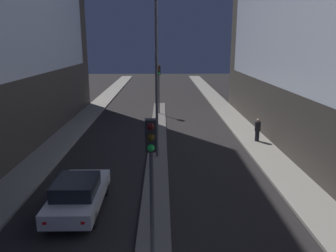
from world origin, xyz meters
TOP-DOWN VIEW (x-y plane):
  - median_strip at (0.00, 15.63)m, footprint 1.19×29.26m
  - traffic_light_near at (0.00, 3.11)m, footprint 0.32×0.42m
  - traffic_light_mid at (0.00, 24.86)m, footprint 0.32×0.42m
  - street_lamp at (0.00, 12.82)m, footprint 0.63×0.63m
  - car_left_lane at (-3.10, 6.68)m, footprint 1.87×4.26m
  - pedestrian_on_right_sidewalk at (6.75, 15.79)m, footprint 0.39×0.39m

SIDE VIEW (x-z plane):
  - median_strip at x=0.00m, z-range 0.00..0.12m
  - car_left_lane at x=-3.10m, z-range 0.01..1.47m
  - pedestrian_on_right_sidewalk at x=6.75m, z-range 0.16..1.70m
  - traffic_light_near at x=0.00m, z-range 1.18..5.70m
  - traffic_light_mid at x=0.00m, z-range 1.18..5.70m
  - street_lamp at x=0.00m, z-range 2.34..12.10m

